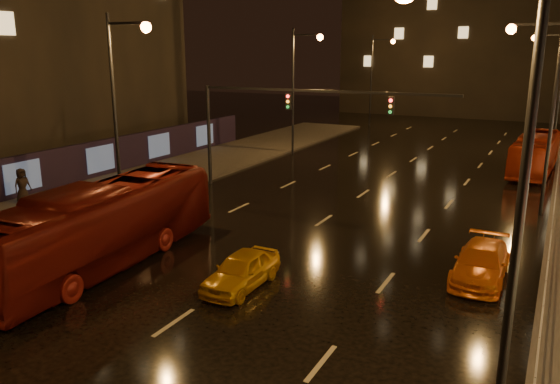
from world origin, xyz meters
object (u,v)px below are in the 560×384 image
bus_red (102,226)px  taxi_far (481,263)px  bus_curb (535,154)px  taxi_near (241,270)px  pedestrian_c (22,185)px

bus_red → taxi_far: 14.48m
bus_curb → taxi_near: 27.07m
bus_curb → pedestrian_c: 32.93m
pedestrian_c → bus_red: bearing=-105.2°
taxi_near → taxi_far: (7.50, 4.69, -0.00)m
taxi_near → bus_red: bearing=-173.4°
bus_curb → taxi_near: (-8.14, -25.81, -0.71)m
taxi_far → pedestrian_c: (-23.83, -0.92, 0.46)m
bus_curb → pedestrian_c: bus_curb is taller
pedestrian_c → taxi_far: bearing=-79.8°
bus_red → taxi_far: bearing=17.7°
bus_curb → taxi_far: (-0.64, -21.12, -0.71)m
bus_curb → pedestrian_c: size_ratio=5.08×
bus_red → bus_curb: bus_red is taller
bus_red → pedestrian_c: bus_red is taller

